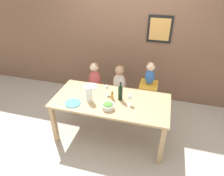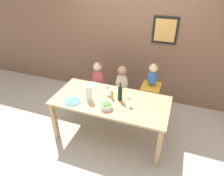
# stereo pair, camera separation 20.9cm
# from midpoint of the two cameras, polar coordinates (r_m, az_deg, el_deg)

# --- Properties ---
(ground_plane) EXTENTS (14.00, 14.00, 0.00)m
(ground_plane) POSITION_cam_midpoint_polar(r_m,az_deg,el_deg) (3.67, 1.32, -13.12)
(ground_plane) COLOR #BCB2A3
(wall_back) EXTENTS (10.00, 0.09, 2.70)m
(wall_back) POSITION_cam_midpoint_polar(r_m,az_deg,el_deg) (4.17, 8.05, 14.16)
(wall_back) COLOR brown
(wall_back) RESTS_ON ground_plane
(dining_table) EXTENTS (1.85, 0.87, 0.76)m
(dining_table) POSITION_cam_midpoint_polar(r_m,az_deg,el_deg) (3.24, 1.46, -4.74)
(dining_table) COLOR tan
(dining_table) RESTS_ON ground_plane
(chair_far_left) EXTENTS (0.38, 0.43, 0.45)m
(chair_far_left) POSITION_cam_midpoint_polar(r_m,az_deg,el_deg) (4.10, -2.44, -0.94)
(chair_far_left) COLOR silver
(chair_far_left) RESTS_ON ground_plane
(chair_far_center) EXTENTS (0.38, 0.43, 0.45)m
(chair_far_center) POSITION_cam_midpoint_polar(r_m,az_deg,el_deg) (3.96, 4.21, -2.24)
(chair_far_center) COLOR silver
(chair_far_center) RESTS_ON ground_plane
(chair_right_highchair) EXTENTS (0.33, 0.37, 0.73)m
(chair_right_highchair) POSITION_cam_midpoint_polar(r_m,az_deg,el_deg) (3.78, 12.48, -1.42)
(chair_right_highchair) COLOR silver
(chair_right_highchair) RESTS_ON ground_plane
(person_child_left) EXTENTS (0.24, 0.19, 0.57)m
(person_child_left) POSITION_cam_midpoint_polar(r_m,az_deg,el_deg) (3.91, -2.55, 3.57)
(person_child_left) COLOR #C64C4C
(person_child_left) RESTS_ON chair_far_left
(person_child_center) EXTENTS (0.24, 0.19, 0.57)m
(person_child_center) POSITION_cam_midpoint_polar(r_m,az_deg,el_deg) (3.77, 4.43, 2.37)
(person_child_center) COLOR beige
(person_child_center) RESTS_ON chair_far_center
(person_baby_right) EXTENTS (0.17, 0.16, 0.43)m
(person_baby_right) POSITION_cam_midpoint_polar(r_m,az_deg,el_deg) (3.58, 13.23, 4.08)
(person_baby_right) COLOR #3366B2
(person_baby_right) RESTS_ON chair_right_highchair
(wine_bottle) EXTENTS (0.07, 0.07, 0.31)m
(wine_bottle) POSITION_cam_midpoint_polar(r_m,az_deg,el_deg) (3.11, 4.24, -1.52)
(wine_bottle) COLOR black
(wine_bottle) RESTS_ON dining_table
(paper_towel_roll) EXTENTS (0.10, 0.10, 0.25)m
(paper_towel_roll) POSITION_cam_midpoint_polar(r_m,az_deg,el_deg) (3.12, -4.71, -1.53)
(paper_towel_roll) COLOR white
(paper_towel_roll) RESTS_ON dining_table
(wine_glass_near) EXTENTS (0.06, 0.06, 0.18)m
(wine_glass_near) POSITION_cam_midpoint_polar(r_m,az_deg,el_deg) (3.01, 6.82, -2.95)
(wine_glass_near) COLOR white
(wine_glass_near) RESTS_ON dining_table
(wine_glass_far) EXTENTS (0.06, 0.06, 0.18)m
(wine_glass_far) POSITION_cam_midpoint_polar(r_m,az_deg,el_deg) (3.25, 0.48, 0.16)
(wine_glass_far) COLOR white
(wine_glass_far) RESTS_ON dining_table
(salad_bowl_large) EXTENTS (0.18, 0.18, 0.10)m
(salad_bowl_large) POSITION_cam_midpoint_polar(r_m,az_deg,el_deg) (2.97, 0.39, -5.11)
(salad_bowl_large) COLOR silver
(salad_bowl_large) RESTS_ON dining_table
(dinner_plate_front_left) EXTENTS (0.25, 0.25, 0.01)m
(dinner_plate_front_left) POSITION_cam_midpoint_polar(r_m,az_deg,el_deg) (3.17, -9.33, -3.82)
(dinner_plate_front_left) COLOR teal
(dinner_plate_front_left) RESTS_ON dining_table
(dinner_plate_back_left) EXTENTS (0.25, 0.25, 0.01)m
(dinner_plate_back_left) POSITION_cam_midpoint_polar(r_m,az_deg,el_deg) (3.54, -4.07, 0.63)
(dinner_plate_back_left) COLOR silver
(dinner_plate_back_left) RESTS_ON dining_table
(condiment_bottle_hot_sauce) EXTENTS (0.04, 0.04, 0.14)m
(condiment_bottle_hot_sauce) POSITION_cam_midpoint_polar(r_m,az_deg,el_deg) (3.17, 1.88, -2.07)
(condiment_bottle_hot_sauce) COLOR #BC8E33
(condiment_bottle_hot_sauce) RESTS_ON dining_table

